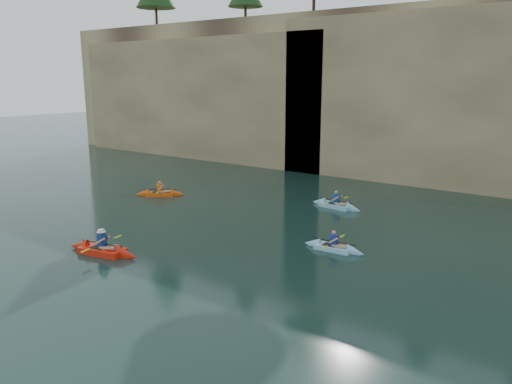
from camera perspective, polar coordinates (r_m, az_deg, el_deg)
The scene contains 10 objects.
ground at distance 15.95m, azimuth -8.16°, elevation -12.88°, with size 160.00×160.00×0.00m, color black.
cliff at distance 41.50m, azimuth 22.08°, elevation 10.75°, with size 70.00×16.00×12.00m, color tan.
cliff_slab_west at distance 44.57m, azimuth -6.86°, elevation 10.75°, with size 26.00×2.40×10.56m, color tan.
cliff_slab_center at distance 33.84m, azimuth 22.25°, elevation 9.94°, with size 24.00×2.40×11.40m, color tan.
sea_cave_west at distance 43.01m, azimuth -5.35°, elevation 6.32°, with size 4.50×1.00×4.00m, color black.
sea_cave_center at distance 35.54m, azimuth 12.01°, elevation 4.06°, with size 3.50×1.00×3.20m, color black.
main_kayaker at distance 21.06m, azimuth -17.14°, elevation -6.33°, with size 3.48×2.28×1.26m.
kayaker_orange at distance 30.42m, azimuth -10.92°, elevation -0.17°, with size 2.79×2.29×1.12m.
kayaker_ltblue_near at distance 20.79m, azimuth 8.84°, elevation -6.25°, with size 2.70×2.11×1.05m.
kayaker_ltblue_mid at distance 27.45m, azimuth 9.11°, elevation -1.50°, with size 3.18×2.34×1.19m.
Camera 1 is at (10.10, -10.24, 6.91)m, focal length 35.00 mm.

